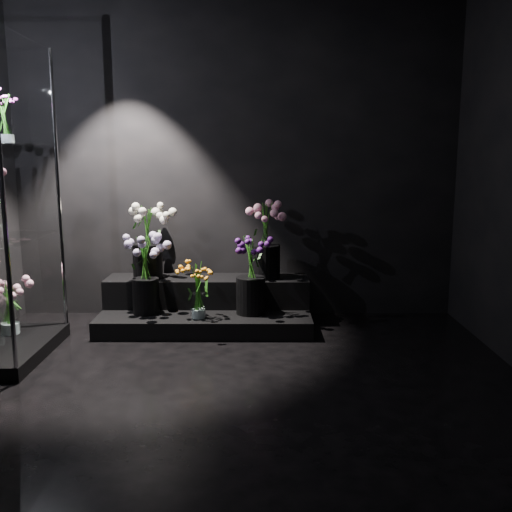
{
  "coord_description": "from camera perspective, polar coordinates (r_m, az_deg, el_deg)",
  "views": [
    {
      "loc": [
        0.21,
        -3.21,
        1.48
      ],
      "look_at": [
        0.19,
        1.2,
        0.69
      ],
      "focal_mm": 40.0,
      "sensor_mm": 36.0,
      "label": 1
    }
  ],
  "objects": [
    {
      "name": "wall_front",
      "position": [
        1.23,
        -9.44,
        6.41
      ],
      "size": [
        4.0,
        0.0,
        4.0
      ],
      "primitive_type": "plane",
      "rotation": [
        -1.57,
        0.0,
        0.0
      ],
      "color": "black",
      "rests_on": "floor"
    },
    {
      "name": "floor",
      "position": [
        3.54,
        -3.24,
        -14.56
      ],
      "size": [
        4.0,
        4.0,
        0.0
      ],
      "primitive_type": "plane",
      "color": "black",
      "rests_on": "ground"
    },
    {
      "name": "bouquet_orange_bells",
      "position": [
        4.69,
        -5.83,
        -3.23
      ],
      "size": [
        0.26,
        0.26,
        0.49
      ],
      "rotation": [
        0.0,
        0.0,
        -0.06
      ],
      "color": "white",
      "rests_on": "display_riser"
    },
    {
      "name": "bouquet_pink_roses",
      "position": [
        5.0,
        0.97,
        1.97
      ],
      "size": [
        0.45,
        0.45,
        0.66
      ],
      "rotation": [
        0.0,
        0.0,
        -0.32
      ],
      "color": "black",
      "rests_on": "display_riser"
    },
    {
      "name": "display_riser",
      "position": [
        5.05,
        -4.95,
        -4.99
      ],
      "size": [
        1.79,
        0.8,
        0.4
      ],
      "color": "black",
      "rests_on": "floor"
    },
    {
      "name": "wall_back",
      "position": [
        5.22,
        -2.07,
        9.25
      ],
      "size": [
        4.0,
        0.0,
        4.0
      ],
      "primitive_type": "plane",
      "rotation": [
        1.57,
        0.0,
        0.0
      ],
      "color": "black",
      "rests_on": "floor"
    },
    {
      "name": "bouquet_cream_roses",
      "position": [
        5.09,
        -10.86,
        2.08
      ],
      "size": [
        0.53,
        0.53,
        0.66
      ],
      "rotation": [
        0.0,
        0.0,
        0.38
      ],
      "color": "black",
      "rests_on": "display_riser"
    },
    {
      "name": "bouquet_case_magenta",
      "position": [
        4.6,
        -23.92,
        12.73
      ],
      "size": [
        0.29,
        0.29,
        0.39
      ],
      "rotation": [
        0.0,
        0.0,
        0.43
      ],
      "color": "white",
      "rests_on": "display_case"
    },
    {
      "name": "bouquet_case_base_pink",
      "position": [
        4.8,
        -23.49,
        -4.6
      ],
      "size": [
        0.35,
        0.35,
        0.41
      ],
      "rotation": [
        0.0,
        0.0,
        -0.07
      ],
      "color": "white",
      "rests_on": "display_case"
    },
    {
      "name": "bouquet_lilac",
      "position": [
        4.86,
        -11.04,
        -1.25
      ],
      "size": [
        0.48,
        0.48,
        0.65
      ],
      "rotation": [
        0.0,
        0.0,
        0.42
      ],
      "color": "black",
      "rests_on": "display_riser"
    },
    {
      "name": "bouquet_purple",
      "position": [
        4.77,
        -0.53,
        -1.47
      ],
      "size": [
        0.38,
        0.38,
        0.67
      ],
      "rotation": [
        0.0,
        0.0,
        0.2
      ],
      "color": "black",
      "rests_on": "display_riser"
    }
  ]
}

